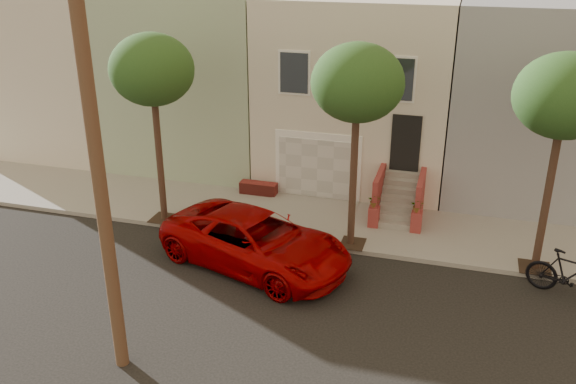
% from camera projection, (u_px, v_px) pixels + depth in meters
% --- Properties ---
extents(ground, '(90.00, 90.00, 0.00)m').
position_uv_depth(ground, '(285.00, 309.00, 16.32)').
color(ground, black).
rests_on(ground, ground).
extents(sidewalk, '(40.00, 3.70, 0.15)m').
position_uv_depth(sidewalk, '(330.00, 222.00, 21.02)').
color(sidewalk, gray).
rests_on(sidewalk, ground).
extents(house_row, '(33.10, 11.70, 7.00)m').
position_uv_depth(house_row, '(364.00, 83.00, 24.79)').
color(house_row, beige).
rests_on(house_row, sidewalk).
extents(tree_left, '(2.70, 2.57, 6.30)m').
position_uv_depth(tree_left, '(152.00, 71.00, 19.14)').
color(tree_left, '#2D2116').
rests_on(tree_left, sidewalk).
extents(tree_mid, '(2.70, 2.57, 6.30)m').
position_uv_depth(tree_mid, '(357.00, 84.00, 17.46)').
color(tree_mid, '#2D2116').
rests_on(tree_mid, sidewalk).
extents(tree_right, '(2.70, 2.57, 6.30)m').
position_uv_depth(tree_right, '(565.00, 98.00, 16.04)').
color(tree_right, '#2D2116').
rests_on(tree_right, sidewalk).
extents(pickup_truck, '(6.44, 4.42, 1.64)m').
position_uv_depth(pickup_truck, '(256.00, 241.00, 18.15)').
color(pickup_truck, '#9E0001').
rests_on(pickup_truck, ground).
extents(motorcycle, '(2.34, 1.40, 1.36)m').
position_uv_depth(motorcycle, '(569.00, 275.00, 16.59)').
color(motorcycle, black).
rests_on(motorcycle, ground).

